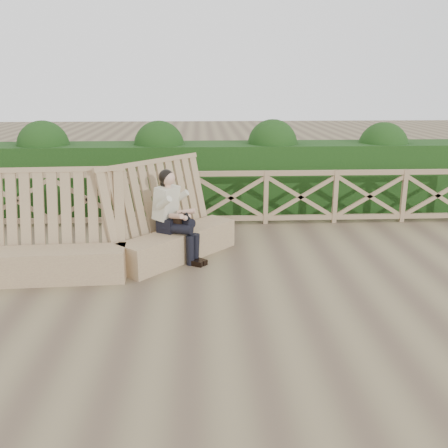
{
  "coord_description": "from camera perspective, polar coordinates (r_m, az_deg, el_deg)",
  "views": [
    {
      "loc": [
        -0.62,
        -6.34,
        2.86
      ],
      "look_at": [
        -0.29,
        0.4,
        0.9
      ],
      "focal_mm": 40.0,
      "sensor_mm": 36.0,
      "label": 1
    }
  ],
  "objects": [
    {
      "name": "bench",
      "position": [
        7.98,
        -12.25,
        -2.1
      ],
      "size": [
        3.94,
        2.31,
        1.61
      ],
      "rotation": [
        0.0,
        0.0,
        0.41
      ],
      "color": "#85644C",
      "rests_on": "ground"
    },
    {
      "name": "ground",
      "position": [
        6.98,
        2.54,
        -8.0
      ],
      "size": [
        60.0,
        60.0,
        0.0
      ],
      "primitive_type": "plane",
      "color": "brown",
      "rests_on": "ground"
    },
    {
      "name": "hedge",
      "position": [
        11.25,
        0.38,
        5.39
      ],
      "size": [
        12.0,
        1.2,
        1.5
      ],
      "primitive_type": "cube",
      "color": "black",
      "rests_on": "ground"
    },
    {
      "name": "woman",
      "position": [
        8.07,
        -5.83,
        1.32
      ],
      "size": [
        0.9,
        0.76,
        1.49
      ],
      "rotation": [
        0.0,
        0.0,
        1.03
      ],
      "color": "black",
      "rests_on": "ground"
    },
    {
      "name": "guardrail",
      "position": [
        10.12,
        0.76,
        3.02
      ],
      "size": [
        10.1,
        0.09,
        1.1
      ],
      "color": "#81674B",
      "rests_on": "ground"
    }
  ]
}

